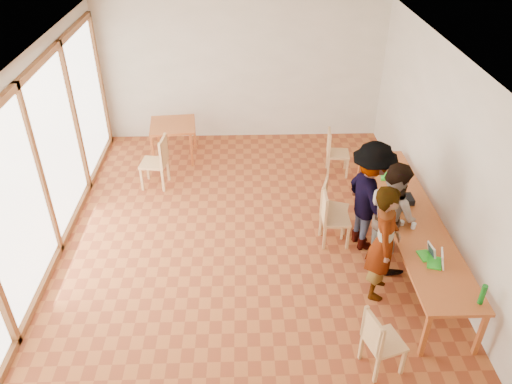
# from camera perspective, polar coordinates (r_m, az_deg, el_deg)

# --- Properties ---
(ground) EXTENTS (8.00, 8.00, 0.00)m
(ground) POSITION_cam_1_polar(r_m,az_deg,el_deg) (8.07, -1.23, -6.27)
(ground) COLOR #A75628
(ground) RESTS_ON ground
(wall_back) EXTENTS (6.00, 0.10, 3.00)m
(wall_back) POSITION_cam_1_polar(r_m,az_deg,el_deg) (10.86, -1.61, 13.63)
(wall_back) COLOR silver
(wall_back) RESTS_ON ground
(wall_right) EXTENTS (0.10, 8.00, 3.00)m
(wall_right) POSITION_cam_1_polar(r_m,az_deg,el_deg) (7.82, 21.23, 3.13)
(wall_right) COLOR silver
(wall_right) RESTS_ON ground
(window_wall) EXTENTS (0.10, 8.00, 3.00)m
(window_wall) POSITION_cam_1_polar(r_m,az_deg,el_deg) (7.78, -23.73, 2.40)
(window_wall) COLOR white
(window_wall) RESTS_ON ground
(ceiling) EXTENTS (6.00, 8.00, 0.04)m
(ceiling) POSITION_cam_1_polar(r_m,az_deg,el_deg) (6.58, -1.54, 14.52)
(ceiling) COLOR white
(ceiling) RESTS_ON wall_back
(communal_table) EXTENTS (0.80, 4.00, 0.75)m
(communal_table) POSITION_cam_1_polar(r_m,az_deg,el_deg) (7.86, 17.31, -2.80)
(communal_table) COLOR #BC5E29
(communal_table) RESTS_ON ground
(side_table) EXTENTS (0.90, 0.90, 0.75)m
(side_table) POSITION_cam_1_polar(r_m,az_deg,el_deg) (10.38, -9.48, 7.26)
(side_table) COLOR #BC5E29
(side_table) RESTS_ON ground
(chair_near) EXTENTS (0.52, 0.52, 0.48)m
(chair_near) POSITION_cam_1_polar(r_m,az_deg,el_deg) (6.19, 13.83, -15.79)
(chair_near) COLOR #DEB06F
(chair_near) RESTS_ON ground
(chair_mid) EXTENTS (0.44, 0.44, 0.49)m
(chair_mid) POSITION_cam_1_polar(r_m,az_deg,el_deg) (7.92, 8.47, -2.37)
(chair_mid) COLOR #DEB06F
(chair_mid) RESTS_ON ground
(chair_far) EXTENTS (0.54, 0.54, 0.48)m
(chair_far) POSITION_cam_1_polar(r_m,az_deg,el_deg) (8.18, 8.35, -1.17)
(chair_far) COLOR #DEB06F
(chair_far) RESTS_ON ground
(chair_empty) EXTENTS (0.46, 0.46, 0.48)m
(chair_empty) POSITION_cam_1_polar(r_m,az_deg,el_deg) (9.81, 8.84, 4.99)
(chair_empty) COLOR #DEB06F
(chair_empty) RESTS_ON ground
(chair_spare) EXTENTS (0.53, 0.53, 0.54)m
(chair_spare) POSITION_cam_1_polar(r_m,az_deg,el_deg) (9.43, -11.06, 3.96)
(chair_spare) COLOR #DEB06F
(chair_spare) RESTS_ON ground
(person_near) EXTENTS (0.58, 0.73, 1.76)m
(person_near) POSITION_cam_1_polar(r_m,az_deg,el_deg) (6.97, 14.39, -5.62)
(person_near) COLOR gray
(person_near) RESTS_ON ground
(person_mid) EXTENTS (0.88, 1.00, 1.72)m
(person_mid) POSITION_cam_1_polar(r_m,az_deg,el_deg) (7.55, 15.22, -2.54)
(person_mid) COLOR gray
(person_mid) RESTS_ON ground
(person_far) EXTENTS (0.93, 1.30, 1.82)m
(person_far) POSITION_cam_1_polar(r_m,az_deg,el_deg) (7.78, 12.87, -0.56)
(person_far) COLOR gray
(person_far) RESTS_ON ground
(laptop_near) EXTENTS (0.28, 0.30, 0.21)m
(laptop_near) POSITION_cam_1_polar(r_m,az_deg,el_deg) (6.99, 20.10, -7.39)
(laptop_near) COLOR #32DA2D
(laptop_near) RESTS_ON communal_table
(laptop_mid) EXTENTS (0.22, 0.24, 0.19)m
(laptop_mid) POSITION_cam_1_polar(r_m,az_deg,el_deg) (7.08, 19.09, -6.63)
(laptop_mid) COLOR #32DA2D
(laptop_mid) RESTS_ON communal_table
(laptop_far) EXTENTS (0.28, 0.31, 0.22)m
(laptop_far) POSITION_cam_1_polar(r_m,az_deg,el_deg) (8.64, 15.06, 1.96)
(laptop_far) COLOR #32DA2D
(laptop_far) RESTS_ON communal_table
(yellow_mug) EXTENTS (0.16, 0.16, 0.10)m
(yellow_mug) POSITION_cam_1_polar(r_m,az_deg,el_deg) (7.86, 16.64, -1.78)
(yellow_mug) COLOR yellow
(yellow_mug) RESTS_ON communal_table
(green_bottle) EXTENTS (0.07, 0.07, 0.28)m
(green_bottle) POSITION_cam_1_polar(r_m,az_deg,el_deg) (6.57, 24.47, -10.61)
(green_bottle) COLOR #13671B
(green_bottle) RESTS_ON communal_table
(clear_glass) EXTENTS (0.07, 0.07, 0.09)m
(clear_glass) POSITION_cam_1_polar(r_m,az_deg,el_deg) (7.53, 17.56, -3.70)
(clear_glass) COLOR silver
(clear_glass) RESTS_ON communal_table
(condiment_cup) EXTENTS (0.08, 0.08, 0.06)m
(condiment_cup) POSITION_cam_1_polar(r_m,az_deg,el_deg) (7.57, 16.28, -3.40)
(condiment_cup) COLOR white
(condiment_cup) RESTS_ON communal_table
(pink_phone) EXTENTS (0.05, 0.10, 0.01)m
(pink_phone) POSITION_cam_1_polar(r_m,az_deg,el_deg) (7.54, 15.61, -3.65)
(pink_phone) COLOR #E33757
(pink_phone) RESTS_ON communal_table
(black_pouch) EXTENTS (0.16, 0.26, 0.09)m
(black_pouch) POSITION_cam_1_polar(r_m,az_deg,el_deg) (8.10, 16.93, -0.77)
(black_pouch) COLOR black
(black_pouch) RESTS_ON communal_table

